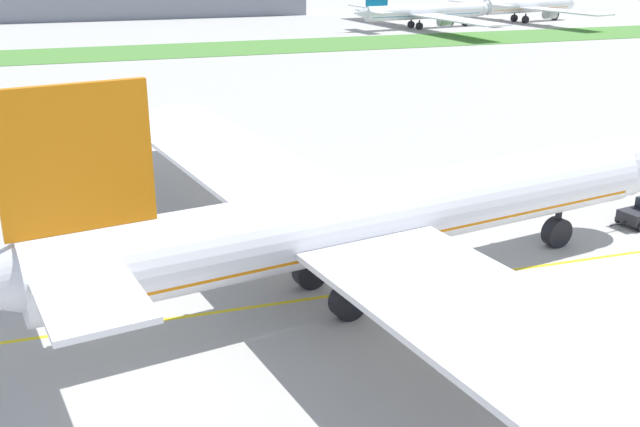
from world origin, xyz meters
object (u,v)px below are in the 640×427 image
object	(u,v)px
ground_crew_wingwalker_port	(351,245)
parked_airliner_far_right	(526,5)
parked_airliner_far_centre	(422,12)
airliner_foreground	(365,219)

from	to	relation	value
ground_crew_wingwalker_port	parked_airliner_far_right	bearing A→B (deg)	53.96
ground_crew_wingwalker_port	parked_airliner_far_centre	distance (m)	161.87
airliner_foreground	ground_crew_wingwalker_port	bearing A→B (deg)	77.72
parked_airliner_far_right	airliner_foreground	bearing A→B (deg)	-125.27
airliner_foreground	parked_airliner_far_centre	xyz separation A→B (m)	(74.46, 150.60, -1.04)
parked_airliner_far_centre	ground_crew_wingwalker_port	bearing A→B (deg)	-116.85
parked_airliner_far_centre	parked_airliner_far_right	distance (m)	36.83
airliner_foreground	parked_airliner_far_right	size ratio (longest dim) A/B	1.42
airliner_foreground	ground_crew_wingwalker_port	distance (m)	7.76
airliner_foreground	parked_airliner_far_right	world-z (taller)	airliner_foreground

